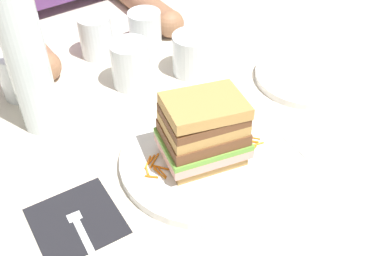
{
  "coord_description": "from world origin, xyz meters",
  "views": [
    {
      "loc": [
        -0.33,
        -0.46,
        0.56
      ],
      "look_at": [
        -0.01,
        0.0,
        0.06
      ],
      "focal_mm": 43.9,
      "sensor_mm": 36.0,
      "label": 1
    }
  ],
  "objects_px": {
    "main_plate": "(203,160)",
    "empty_tumbler_0": "(95,37)",
    "knife": "(273,124)",
    "water_bottle": "(26,55)",
    "sandwich": "(203,131)",
    "side_plate": "(306,76)",
    "empty_tumbler_1": "(131,64)",
    "fork": "(81,230)",
    "napkin_dark": "(76,221)",
    "juice_glass": "(192,56)",
    "empty_tumbler_2": "(18,75)",
    "empty_tumbler_3": "(145,28)"
  },
  "relations": [
    {
      "from": "juice_glass",
      "to": "knife",
      "type": "bearing_deg",
      "value": -84.36
    },
    {
      "from": "main_plate",
      "to": "side_plate",
      "type": "height_order",
      "value": "main_plate"
    },
    {
      "from": "juice_glass",
      "to": "side_plate",
      "type": "xyz_separation_m",
      "value": [
        0.17,
        -0.15,
        -0.03
      ]
    },
    {
      "from": "empty_tumbler_1",
      "to": "sandwich",
      "type": "bearing_deg",
      "value": -93.43
    },
    {
      "from": "fork",
      "to": "empty_tumbler_3",
      "type": "relative_size",
      "value": 2.24
    },
    {
      "from": "empty_tumbler_3",
      "to": "empty_tumbler_1",
      "type": "bearing_deg",
      "value": -130.75
    },
    {
      "from": "fork",
      "to": "side_plate",
      "type": "bearing_deg",
      "value": 8.89
    },
    {
      "from": "knife",
      "to": "empty_tumbler_1",
      "type": "relative_size",
      "value": 2.19
    },
    {
      "from": "empty_tumbler_1",
      "to": "empty_tumbler_3",
      "type": "height_order",
      "value": "empty_tumbler_1"
    },
    {
      "from": "napkin_dark",
      "to": "juice_glass",
      "type": "distance_m",
      "value": 0.42
    },
    {
      "from": "empty_tumbler_3",
      "to": "main_plate",
      "type": "bearing_deg",
      "value": -107.22
    },
    {
      "from": "empty_tumbler_1",
      "to": "side_plate",
      "type": "bearing_deg",
      "value": -32.62
    },
    {
      "from": "fork",
      "to": "water_bottle",
      "type": "bearing_deg",
      "value": 79.61
    },
    {
      "from": "main_plate",
      "to": "sandwich",
      "type": "relative_size",
      "value": 1.81
    },
    {
      "from": "sandwich",
      "to": "juice_glass",
      "type": "distance_m",
      "value": 0.27
    },
    {
      "from": "fork",
      "to": "empty_tumbler_2",
      "type": "bearing_deg",
      "value": 82.57
    },
    {
      "from": "water_bottle",
      "to": "knife",
      "type": "bearing_deg",
      "value": -35.68
    },
    {
      "from": "empty_tumbler_2",
      "to": "empty_tumbler_0",
      "type": "bearing_deg",
      "value": 13.53
    },
    {
      "from": "main_plate",
      "to": "empty_tumbler_1",
      "type": "xyz_separation_m",
      "value": [
        0.02,
        0.26,
        0.04
      ]
    },
    {
      "from": "empty_tumbler_2",
      "to": "empty_tumbler_3",
      "type": "bearing_deg",
      "value": 5.07
    },
    {
      "from": "main_plate",
      "to": "empty_tumbler_0",
      "type": "bearing_deg",
      "value": 89.18
    },
    {
      "from": "juice_glass",
      "to": "water_bottle",
      "type": "bearing_deg",
      "value": 176.36
    },
    {
      "from": "main_plate",
      "to": "empty_tumbler_0",
      "type": "height_order",
      "value": "empty_tumbler_0"
    },
    {
      "from": "main_plate",
      "to": "empty_tumbler_2",
      "type": "height_order",
      "value": "empty_tumbler_2"
    },
    {
      "from": "empty_tumbler_2",
      "to": "knife",
      "type": "bearing_deg",
      "value": -45.97
    },
    {
      "from": "knife",
      "to": "napkin_dark",
      "type": "bearing_deg",
      "value": 179.12
    },
    {
      "from": "water_bottle",
      "to": "side_plate",
      "type": "height_order",
      "value": "water_bottle"
    },
    {
      "from": "side_plate",
      "to": "water_bottle",
      "type": "bearing_deg",
      "value": 160.28
    },
    {
      "from": "water_bottle",
      "to": "juice_glass",
      "type": "bearing_deg",
      "value": -3.64
    },
    {
      "from": "side_plate",
      "to": "empty_tumbler_1",
      "type": "bearing_deg",
      "value": 147.38
    },
    {
      "from": "juice_glass",
      "to": "side_plate",
      "type": "distance_m",
      "value": 0.23
    },
    {
      "from": "juice_glass",
      "to": "empty_tumbler_0",
      "type": "relative_size",
      "value": 0.93
    },
    {
      "from": "water_bottle",
      "to": "empty_tumbler_1",
      "type": "xyz_separation_m",
      "value": [
        0.19,
        0.01,
        -0.1
      ]
    },
    {
      "from": "knife",
      "to": "water_bottle",
      "type": "relative_size",
      "value": 0.62
    },
    {
      "from": "napkin_dark",
      "to": "juice_glass",
      "type": "xyz_separation_m",
      "value": [
        0.36,
        0.21,
        0.04
      ]
    },
    {
      "from": "napkin_dark",
      "to": "main_plate",
      "type": "bearing_deg",
      "value": -2.73
    },
    {
      "from": "napkin_dark",
      "to": "empty_tumbler_2",
      "type": "bearing_deg",
      "value": 82.4
    },
    {
      "from": "knife",
      "to": "fork",
      "type": "bearing_deg",
      "value": -177.53
    },
    {
      "from": "juice_glass",
      "to": "empty_tumbler_0",
      "type": "distance_m",
      "value": 0.21
    },
    {
      "from": "empty_tumbler_1",
      "to": "fork",
      "type": "bearing_deg",
      "value": -131.27
    },
    {
      "from": "sandwich",
      "to": "water_bottle",
      "type": "relative_size",
      "value": 0.46
    },
    {
      "from": "napkin_dark",
      "to": "empty_tumbler_3",
      "type": "bearing_deg",
      "value": 47.36
    },
    {
      "from": "fork",
      "to": "empty_tumbler_1",
      "type": "relative_size",
      "value": 1.82
    },
    {
      "from": "water_bottle",
      "to": "empty_tumbler_0",
      "type": "relative_size",
      "value": 3.63
    },
    {
      "from": "juice_glass",
      "to": "water_bottle",
      "type": "height_order",
      "value": "water_bottle"
    },
    {
      "from": "sandwich",
      "to": "side_plate",
      "type": "distance_m",
      "value": 0.32
    },
    {
      "from": "empty_tumbler_0",
      "to": "empty_tumbler_2",
      "type": "xyz_separation_m",
      "value": [
        -0.18,
        -0.04,
        0.0
      ]
    },
    {
      "from": "main_plate",
      "to": "juice_glass",
      "type": "xyz_separation_m",
      "value": [
        0.14,
        0.22,
        0.03
      ]
    },
    {
      "from": "main_plate",
      "to": "side_plate",
      "type": "xyz_separation_m",
      "value": [
        0.31,
        0.07,
        -0.0
      ]
    },
    {
      "from": "main_plate",
      "to": "empty_tumbler_3",
      "type": "height_order",
      "value": "empty_tumbler_3"
    }
  ]
}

